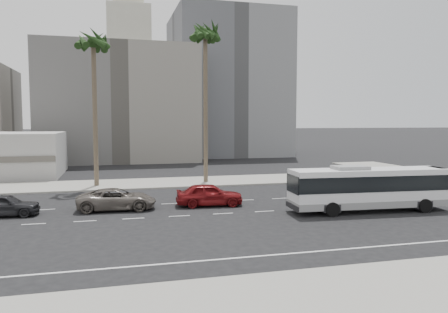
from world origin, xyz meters
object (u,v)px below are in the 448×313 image
object	(u,v)px
city_bus	(369,187)
palm_near	(205,37)
car_a	(209,194)
car_b	(117,199)
palm_mid	(93,45)
car_c	(4,205)

from	to	relation	value
city_bus	palm_near	world-z (taller)	palm_near
car_a	palm_near	xyz separation A→B (m)	(2.25, 11.77, 13.84)
city_bus	car_b	size ratio (longest dim) A/B	2.06
car_a	palm_mid	distance (m)	19.22
car_c	palm_mid	size ratio (longest dim) A/B	0.30
car_b	car_c	world-z (taller)	car_b
city_bus	car_b	distance (m)	17.84
car_a	car_b	xyz separation A→B (m)	(-6.72, 0.20, -0.08)
car_a	car_b	bearing A→B (deg)	93.61
car_b	car_c	size ratio (longest dim) A/B	1.24
city_bus	palm_mid	size ratio (longest dim) A/B	0.76
car_b	palm_mid	xyz separation A→B (m)	(-1.76, 11.63, 12.63)
car_c	palm_mid	world-z (taller)	palm_mid
city_bus	palm_mid	distance (m)	27.69
car_b	palm_mid	size ratio (longest dim) A/B	0.37
palm_near	car_b	bearing A→B (deg)	-127.81
car_a	car_c	distance (m)	14.00
car_a	car_c	world-z (taller)	car_a
car_b	palm_mid	distance (m)	17.26
car_a	car_c	xyz separation A→B (m)	(-14.00, -0.11, -0.09)
palm_near	palm_mid	distance (m)	10.81
city_bus	palm_mid	xyz separation A→B (m)	(-18.89, 16.52, 11.71)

